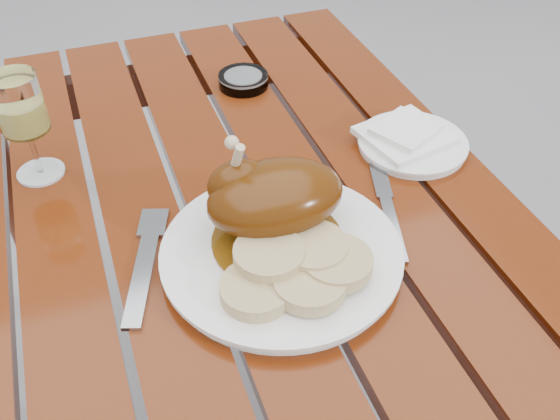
% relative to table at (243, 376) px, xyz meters
% --- Properties ---
extents(table, '(0.80, 1.20, 0.75)m').
position_rel_table_xyz_m(table, '(0.00, 0.00, 0.00)').
color(table, '#65280C').
rests_on(table, ground).
extents(dinner_plate, '(0.34, 0.34, 0.02)m').
position_rel_table_xyz_m(dinner_plate, '(0.04, -0.09, 0.38)').
color(dinner_plate, white).
rests_on(dinner_plate, table).
extents(roast_duck, '(0.18, 0.17, 0.13)m').
position_rel_table_xyz_m(roast_duck, '(0.04, -0.05, 0.44)').
color(roast_duck, '#5B370A').
rests_on(roast_duck, dinner_plate).
extents(bread_dumplings, '(0.19, 0.14, 0.04)m').
position_rel_table_xyz_m(bread_dumplings, '(0.04, -0.14, 0.41)').
color(bread_dumplings, tan).
rests_on(bread_dumplings, dinner_plate).
extents(wine_glass, '(0.09, 0.09, 0.16)m').
position_rel_table_xyz_m(wine_glass, '(-0.24, 0.20, 0.46)').
color(wine_glass, '#EBE46B').
rests_on(wine_glass, table).
extents(side_plate, '(0.20, 0.20, 0.01)m').
position_rel_table_xyz_m(side_plate, '(0.32, 0.07, 0.38)').
color(side_plate, white).
rests_on(side_plate, table).
extents(napkin, '(0.15, 0.14, 0.01)m').
position_rel_table_xyz_m(napkin, '(0.31, 0.08, 0.39)').
color(napkin, white).
rests_on(napkin, side_plate).
extents(ashtray, '(0.10, 0.10, 0.02)m').
position_rel_table_xyz_m(ashtray, '(0.12, 0.34, 0.39)').
color(ashtray, '#B2B7BC').
rests_on(ashtray, table).
extents(fork, '(0.09, 0.19, 0.01)m').
position_rel_table_xyz_m(fork, '(-0.13, -0.05, 0.38)').
color(fork, gray).
rests_on(fork, table).
extents(knife, '(0.07, 0.18, 0.01)m').
position_rel_table_xyz_m(knife, '(0.21, -0.07, 0.38)').
color(knife, gray).
rests_on(knife, table).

